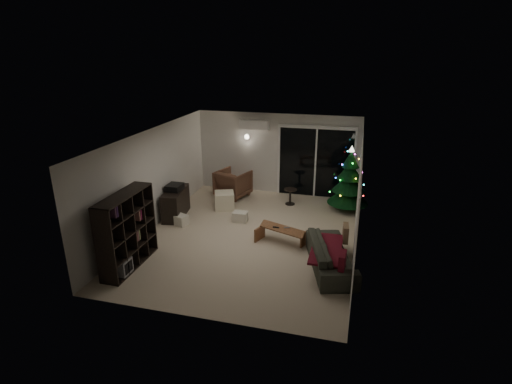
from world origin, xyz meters
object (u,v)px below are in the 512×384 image
at_px(media_cabinet, 176,203).
at_px(sofa, 331,255).
at_px(bookshelf, 119,230).
at_px(armchair, 233,183).
at_px(coffee_table, 282,235).
at_px(christmas_tree, 349,179).

height_order(media_cabinet, sofa, media_cabinet).
relative_size(bookshelf, armchair, 1.75).
height_order(coffee_table, christmas_tree, christmas_tree).
relative_size(media_cabinet, christmas_tree, 0.65).
bearing_deg(media_cabinet, armchair, 52.51).
relative_size(bookshelf, christmas_tree, 0.86).
xyz_separation_m(bookshelf, coffee_table, (3.10, 1.84, -0.62)).
height_order(bookshelf, coffee_table, bookshelf).
xyz_separation_m(armchair, sofa, (3.27, -3.54, -0.13)).
bearing_deg(bookshelf, coffee_table, 23.99).
bearing_deg(coffee_table, bookshelf, -128.30).
xyz_separation_m(media_cabinet, sofa, (4.30, -1.67, -0.09)).
xyz_separation_m(armchair, coffee_table, (2.06, -2.68, -0.23)).
relative_size(media_cabinet, armchair, 1.32).
bearing_deg(bookshelf, armchair, 70.42).
height_order(armchair, sofa, armchair).
distance_m(armchair, christmas_tree, 3.51).
relative_size(sofa, coffee_table, 1.71).
bearing_deg(christmas_tree, bookshelf, -136.23).
distance_m(sofa, christmas_tree, 3.40).
relative_size(bookshelf, coffee_table, 1.39).
relative_size(armchair, sofa, 0.46).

